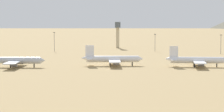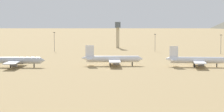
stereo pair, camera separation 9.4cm
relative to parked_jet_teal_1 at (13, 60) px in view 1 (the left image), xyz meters
name	(u,v)px [view 1 (the left image)]	position (x,y,z in m)	size (l,w,h in m)	color
ground	(109,70)	(60.48, -14.78, -4.43)	(4000.00, 4000.00, 0.00)	tan
ridge_center	(96,12)	(47.92, 989.60, 27.79)	(228.94, 220.40, 64.43)	gray
ridge_east	(215,6)	(340.59, 890.43, 43.55)	(355.06, 341.87, 95.97)	gray
parked_jet_teal_1	(13,60)	(0.00, 0.00, 0.00)	(40.96, 34.56, 13.52)	silver
parked_jet_white_2	(112,59)	(62.86, 7.03, -0.01)	(40.66, 33.99, 13.48)	white
parked_jet_white_3	(196,60)	(116.53, -0.99, -0.08)	(40.24, 34.05, 13.29)	white
control_tower	(118,32)	(72.71, 161.92, 10.72)	(5.20, 5.20, 25.11)	#C6B793
light_pole_west	(221,43)	(155.77, 92.66, 4.79)	(1.80, 0.50, 16.01)	#59595E
light_pole_mid	(54,40)	(15.12, 122.87, 5.24)	(1.80, 0.50, 16.90)	#59595E
light_pole_east	(155,41)	(103.99, 119.14, 4.50)	(1.80, 0.50, 15.45)	#59595E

